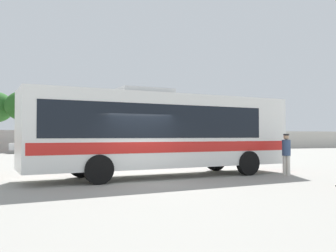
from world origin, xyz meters
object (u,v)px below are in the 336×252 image
parked_car_third_white (89,145)px  coach_bus_white_red (160,130)px  attendant_by_bus_door (286,152)px  roadside_tree_midright (23,106)px  parked_car_second_white (35,145)px

parked_car_third_white → coach_bus_white_red: bearing=-90.5°
coach_bus_white_red → attendant_by_bus_door: coach_bus_white_red is taller
attendant_by_bus_door → roadside_tree_midright: size_ratio=0.26×
coach_bus_white_red → parked_car_second_white: bearing=102.0°
parked_car_third_white → parked_car_second_white: bearing=-174.4°
parked_car_third_white → roadside_tree_midright: size_ratio=0.61×
parked_car_second_white → roadside_tree_midright: (-1.37, 6.36, 4.27)m
attendant_by_bus_door → parked_car_third_white: attendant_by_bus_door is taller
roadside_tree_midright → parked_car_third_white: bearing=-41.0°
attendant_by_bus_door → parked_car_second_white: attendant_by_bus_door is taller
coach_bus_white_red → parked_car_second_white: 24.75m
parked_car_third_white → attendant_by_bus_door: bearing=-79.2°
parked_car_second_white → parked_car_third_white: size_ratio=1.12×
coach_bus_white_red → attendant_by_bus_door: size_ratio=6.49×
coach_bus_white_red → roadside_tree_midright: bearing=102.0°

